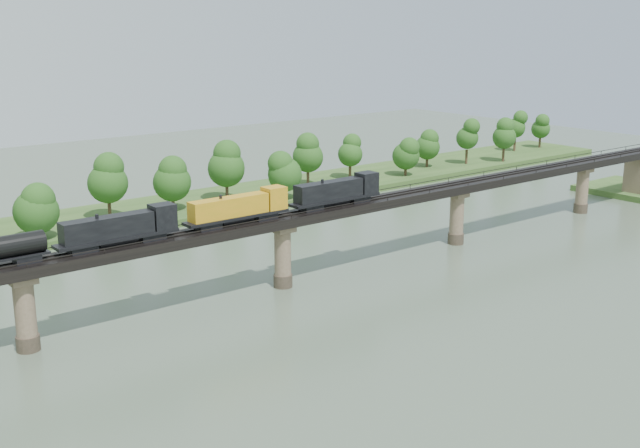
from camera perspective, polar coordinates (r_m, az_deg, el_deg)
ground at (r=105.33m, az=7.11°, el=-8.57°), size 400.00×400.00×0.00m
far_bank at (r=172.26m, az=-13.47°, el=0.53°), size 300.00×24.00×1.60m
bridge at (r=124.93m, az=-2.67°, el=-2.10°), size 236.00×30.00×11.50m
bridge_superstructure at (r=123.29m, az=-2.71°, el=0.72°), size 220.00×4.90×0.75m
far_treeline at (r=163.30m, az=-15.56°, el=2.53°), size 289.06×17.54×13.60m
freight_train at (r=115.26m, az=-8.49°, el=0.62°), size 69.02×2.69×4.75m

